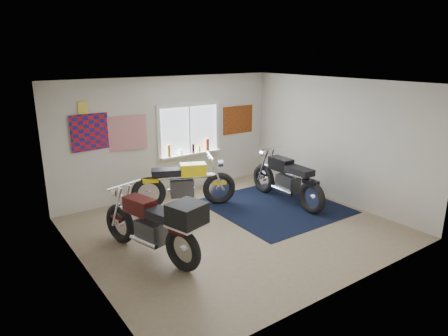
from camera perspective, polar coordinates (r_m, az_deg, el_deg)
ground at (r=7.65m, az=1.47°, el=-8.56°), size 5.50×5.50×0.00m
room_shell at (r=7.12m, az=1.57°, el=3.51°), size 5.50×5.50×5.50m
navy_rug at (r=8.73m, az=7.26°, el=-5.42°), size 2.52×2.62×0.01m
window_assembly at (r=9.46m, az=-5.00°, el=4.97°), size 1.66×0.17×1.26m
oil_bottles at (r=9.51m, az=-4.41°, el=2.94°), size 1.12×0.09×0.30m
flag_display at (r=8.42m, az=-19.55°, el=8.10°), size 1.60×0.10×1.17m
triumph_poster at (r=10.23m, az=2.01°, el=6.90°), size 0.90×0.03×0.70m
yellow_triumph at (r=8.53m, az=-5.75°, el=-2.39°), size 2.12×1.03×1.13m
black_chrome_bike at (r=8.84m, az=8.93°, el=-1.78°), size 0.68×2.24×1.15m
maroon_tourer at (r=6.44m, az=-9.67°, el=-8.03°), size 1.02×2.20×1.13m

